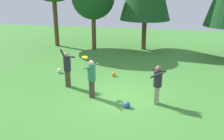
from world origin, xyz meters
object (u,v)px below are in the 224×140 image
(person_catcher, at_px, (92,76))
(ball_white, at_px, (59,71))
(frisbee, at_px, (85,57))
(person_bystander, at_px, (158,82))
(person_thrower, at_px, (67,66))
(ball_orange, at_px, (114,74))
(ball_blue, at_px, (127,105))

(person_catcher, bearing_deg, ball_white, 4.32)
(frisbee, bearing_deg, person_catcher, -49.98)
(person_bystander, bearing_deg, person_thrower, -2.98)
(person_thrower, xyz_separation_m, person_catcher, (1.47, -0.96, -0.03))
(frisbee, bearing_deg, ball_orange, 70.56)
(ball_blue, relative_size, ball_orange, 1.12)
(person_thrower, distance_m, ball_white, 2.34)
(person_bystander, relative_size, ball_blue, 6.46)
(ball_blue, height_order, ball_white, ball_white)
(frisbee, height_order, ball_white, frisbee)
(person_thrower, relative_size, ball_white, 6.98)
(ball_blue, bearing_deg, person_catcher, 157.08)
(person_bystander, height_order, ball_white, person_bystander)
(person_bystander, bearing_deg, ball_orange, -40.05)
(person_bystander, relative_size, ball_orange, 7.24)
(frisbee, distance_m, ball_white, 3.48)
(ball_blue, xyz_separation_m, ball_white, (-4.32, 3.44, 0.01))
(person_thrower, distance_m, frisbee, 1.26)
(person_catcher, bearing_deg, frisbee, 0.00)
(frisbee, relative_size, ball_orange, 1.71)
(frisbee, xyz_separation_m, ball_white, (-2.24, 2.22, -1.49))
(person_catcher, relative_size, ball_white, 6.20)
(person_catcher, distance_m, ball_white, 3.94)
(frisbee, xyz_separation_m, ball_orange, (0.82, 2.31, -1.51))
(person_bystander, xyz_separation_m, ball_white, (-5.43, 2.83, -0.82))
(person_bystander, distance_m, frisbee, 3.32)
(person_catcher, distance_m, frisbee, 0.94)
(person_bystander, height_order, ball_orange, person_bystander)
(person_thrower, relative_size, person_catcher, 1.13)
(person_catcher, bearing_deg, ball_orange, -47.43)
(person_catcher, xyz_separation_m, ball_white, (-2.69, 2.75, -0.85))
(ball_orange, bearing_deg, ball_white, -178.20)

